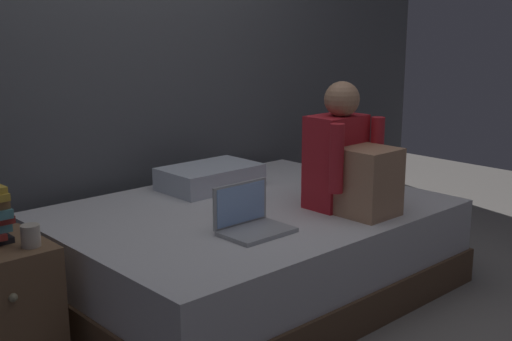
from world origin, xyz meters
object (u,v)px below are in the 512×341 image
(pillow, at_px, (210,177))
(mug, at_px, (31,236))
(laptop, at_px, (250,220))
(bed, at_px, (249,250))
(person_sitting, at_px, (349,162))

(pillow, distance_m, mug, 1.35)
(pillow, bearing_deg, laptop, -116.35)
(pillow, height_order, mug, mug)
(bed, relative_size, laptop, 6.25)
(pillow, relative_size, mug, 6.22)
(laptop, xyz_separation_m, pillow, (0.37, 0.76, 0.01))
(bed, xyz_separation_m, laptop, (-0.27, -0.31, 0.29))
(laptop, relative_size, mug, 3.56)
(person_sitting, relative_size, mug, 7.28)
(pillow, bearing_deg, mug, -161.04)
(laptop, relative_size, pillow, 0.57)
(person_sitting, xyz_separation_m, pillow, (-0.23, 0.83, -0.19))
(person_sitting, height_order, pillow, person_sitting)
(person_sitting, height_order, mug, person_sitting)
(laptop, xyz_separation_m, mug, (-0.90, 0.32, 0.05))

